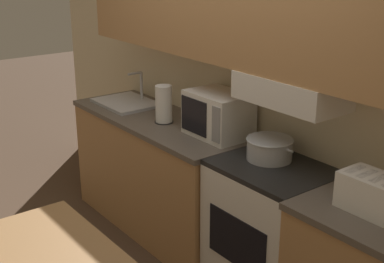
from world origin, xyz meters
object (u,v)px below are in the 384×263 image
(sink_basin, at_px, (127,102))
(paper_towel_roll, at_px, (164,104))
(cooking_pot, at_px, (270,148))
(microwave, at_px, (218,114))
(stove_range, at_px, (270,235))
(toaster, at_px, (371,193))

(sink_basin, height_order, paper_towel_roll, paper_towel_roll)
(cooking_pot, bearing_deg, microwave, 177.01)
(cooking_pot, bearing_deg, stove_range, -31.72)
(microwave, bearing_deg, paper_towel_roll, -164.85)
(stove_range, height_order, toaster, toaster)
(sink_basin, xyz_separation_m, paper_towel_roll, (0.57, -0.02, 0.12))
(sink_basin, bearing_deg, stove_range, 0.51)
(toaster, bearing_deg, cooking_pot, 173.65)
(stove_range, height_order, paper_towel_roll, paper_towel_roll)
(stove_range, relative_size, paper_towel_roll, 3.32)
(cooking_pot, relative_size, paper_towel_roll, 1.33)
(paper_towel_roll, bearing_deg, cooking_pot, 5.74)
(microwave, xyz_separation_m, sink_basin, (-1.02, -0.10, -0.13))
(cooking_pot, distance_m, paper_towel_roll, 0.97)
(stove_range, xyz_separation_m, sink_basin, (-1.62, -0.01, 0.47))
(toaster, bearing_deg, paper_towel_roll, -179.58)
(microwave, distance_m, sink_basin, 1.03)
(toaster, distance_m, paper_towel_roll, 1.72)
(toaster, distance_m, sink_basin, 2.29)
(stove_range, xyz_separation_m, microwave, (-0.60, 0.08, 0.60))
(microwave, bearing_deg, sink_basin, -174.45)
(stove_range, relative_size, sink_basin, 1.76)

